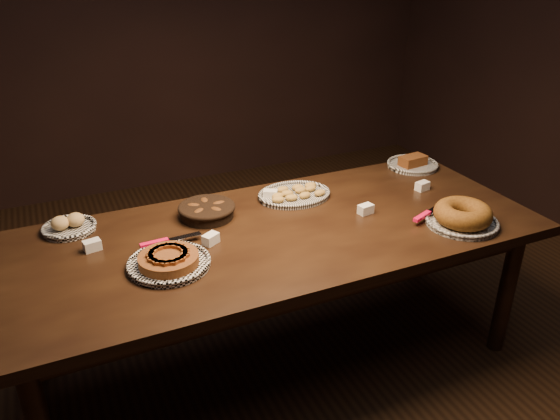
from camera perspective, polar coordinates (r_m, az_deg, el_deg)
name	(u,v)px	position (r m, az deg, el deg)	size (l,w,h in m)	color
ground	(278,359)	(2.88, -0.20, -15.33)	(5.00, 5.00, 0.00)	black
buffet_table	(278,244)	(2.49, -0.22, -3.57)	(2.40, 1.00, 0.75)	black
apple_tart_plate	(169,261)	(2.22, -11.55, -5.23)	(0.35, 0.35, 0.06)	white
madeleine_platter	(294,194)	(2.76, 1.50, 1.69)	(0.37, 0.30, 0.04)	black
bundt_cake_plate	(462,216)	(2.61, 18.51, -0.62)	(0.37, 0.35, 0.10)	black
croissant_basket	(207,210)	(2.57, -7.66, 0.03)	(0.31, 0.31, 0.07)	black
bread_roll_plate	(69,226)	(2.61, -21.21, -1.52)	(0.24, 0.24, 0.08)	white
loaf_plate	(413,164)	(3.23, 13.68, 4.73)	(0.29, 0.29, 0.07)	black
tent_cards	(281,213)	(2.56, 0.08, -0.29)	(1.73, 0.41, 0.04)	white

